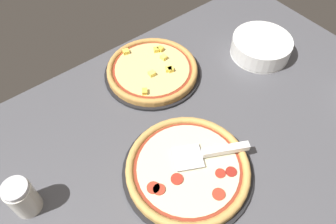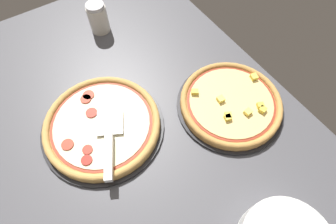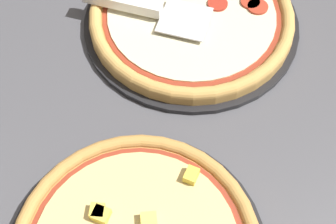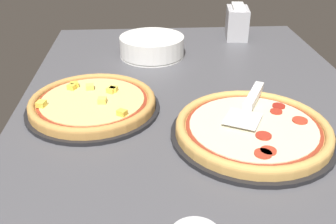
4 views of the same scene
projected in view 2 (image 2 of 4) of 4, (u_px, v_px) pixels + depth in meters
The scene contains 7 objects.
ground_plane at pixel (149, 137), 82.49cm from camera, with size 154.55×96.34×3.60cm, color #4C4C51.
pizza_pan_front at pixel (103, 127), 81.71cm from camera, with size 38.00×38.00×1.00cm, color black.
pizza_front at pixel (102, 124), 80.10cm from camera, with size 35.72×35.72×2.79cm.
pizza_pan_back at pixel (230, 106), 85.76cm from camera, with size 34.72×34.72×1.00cm, color black.
pizza_back at pixel (231, 102), 84.10cm from camera, with size 32.64×32.64×3.53cm.
serving_spatula at pixel (109, 149), 73.50cm from camera, with size 22.07×14.62×2.00cm.
parmesan_shaker at pixel (98, 18), 99.74cm from camera, with size 7.35×7.35×11.76cm.
Camera 2 is at (32.95, -14.37, 73.10)cm, focal length 28.00 mm.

